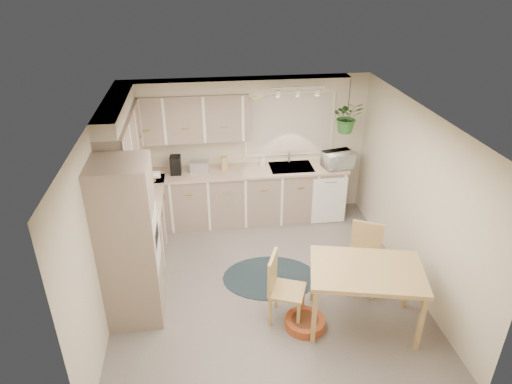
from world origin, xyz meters
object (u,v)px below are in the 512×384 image
Objects in this scene: pet_bed at (305,323)px; microwave at (338,158)px; braided_rug at (270,277)px; dining_table at (363,297)px; chair_back at (363,260)px; chair_left at (288,289)px.

pet_bed is 1.01× the size of microwave.
pet_bed is (0.27, -1.00, 0.05)m from braided_rug.
chair_back is at bearing 71.51° from dining_table.
chair_back is at bearing -17.24° from braided_rug.
microwave reaches higher than chair_back.
chair_left is 1.85× the size of pet_bed.
chair_left is at bearing 48.96° from chair_back.
chair_back is 1.18m from pet_bed.
microwave is at bearing 48.86° from braided_rug.
braided_rug is 2.73× the size of pet_bed.
pet_bed is 2.98m from microwave.
dining_table is 1.44× the size of chair_left.
dining_table is 0.97× the size of braided_rug.
braided_rug is at bearing 133.20° from dining_table.
chair_left reaches higher than dining_table.
chair_back is (0.22, 0.66, 0.05)m from dining_table.
chair_back is 0.69× the size of braided_rug.
pet_bed is (0.19, -0.18, -0.40)m from chair_left.
chair_left is 1.86× the size of microwave.
chair_left is 0.94m from braided_rug.
chair_left is 0.68× the size of braided_rug.
dining_table is at bearing 98.70° from chair_left.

